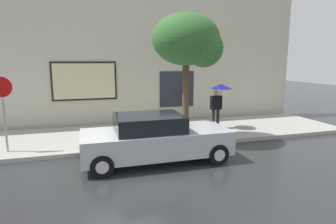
# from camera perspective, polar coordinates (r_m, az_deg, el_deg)

# --- Properties ---
(ground_plane) EXTENTS (60.00, 60.00, 0.00)m
(ground_plane) POSITION_cam_1_polar(r_m,az_deg,el_deg) (8.97, -8.65, -10.20)
(ground_plane) COLOR #282B2D
(sidewalk) EXTENTS (20.00, 4.00, 0.15)m
(sidewalk) POSITION_cam_1_polar(r_m,az_deg,el_deg) (11.79, -10.71, -4.86)
(sidewalk) COLOR #A3A099
(sidewalk) RESTS_ON ground
(building_facade) EXTENTS (20.00, 0.67, 7.00)m
(building_facade) POSITION_cam_1_polar(r_m,az_deg,el_deg) (13.88, -12.29, 11.57)
(building_facade) COLOR beige
(building_facade) RESTS_ON ground
(parked_car) EXTENTS (4.55, 1.92, 1.49)m
(parked_car) POSITION_cam_1_polar(r_m,az_deg,el_deg) (8.86, -2.69, -5.36)
(parked_car) COLOR #B7BABF
(parked_car) RESTS_ON ground
(fire_hydrant) EXTENTS (0.30, 0.44, 0.71)m
(fire_hydrant) POSITION_cam_1_polar(r_m,az_deg,el_deg) (10.25, -10.91, -4.76)
(fire_hydrant) COLOR yellow
(fire_hydrant) RESTS_ON sidewalk
(pedestrian_with_umbrella) EXTENTS (0.96, 0.96, 1.98)m
(pedestrian_with_umbrella) POSITION_cam_1_polar(r_m,az_deg,el_deg) (12.63, 10.31, 3.70)
(pedestrian_with_umbrella) COLOR black
(pedestrian_with_umbrella) RESTS_ON sidewalk
(street_tree) EXTENTS (2.53, 2.15, 4.69)m
(street_tree) POSITION_cam_1_polar(r_m,az_deg,el_deg) (10.61, 4.41, 13.92)
(street_tree) COLOR #4C3823
(street_tree) RESTS_ON sidewalk
(stop_sign) EXTENTS (0.76, 0.10, 2.53)m
(stop_sign) POSITION_cam_1_polar(r_m,az_deg,el_deg) (10.52, -30.45, 2.41)
(stop_sign) COLOR gray
(stop_sign) RESTS_ON sidewalk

